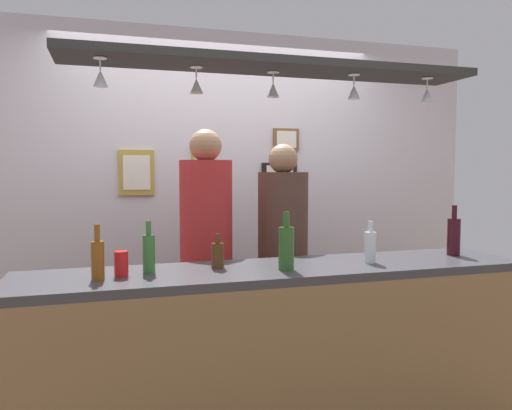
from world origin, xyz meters
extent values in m
cube|color=silver|center=(0.00, 1.10, 1.30)|extent=(4.40, 0.06, 2.60)
cube|color=#38383D|center=(0.00, -0.35, 0.98)|extent=(2.70, 0.55, 0.04)
cube|color=olive|center=(0.00, -0.60, 0.48)|extent=(2.65, 0.04, 0.96)
cube|color=black|center=(0.00, -0.30, 2.05)|extent=(2.20, 0.36, 0.04)
cylinder|color=silver|center=(-0.89, -0.34, 2.03)|extent=(0.06, 0.06, 0.00)
cylinder|color=silver|center=(-0.89, -0.34, 2.00)|extent=(0.01, 0.01, 0.05)
cone|color=silver|center=(-0.89, -0.34, 1.94)|extent=(0.07, 0.07, 0.08)
cylinder|color=silver|center=(-0.42, -0.27, 2.03)|extent=(0.06, 0.06, 0.00)
cylinder|color=silver|center=(-0.42, -0.27, 2.00)|extent=(0.01, 0.01, 0.05)
cone|color=silver|center=(-0.42, -0.27, 1.94)|extent=(0.07, 0.07, 0.08)
cylinder|color=silver|center=(-0.01, -0.25, 2.03)|extent=(0.06, 0.06, 0.00)
cylinder|color=silver|center=(-0.01, -0.25, 2.00)|extent=(0.01, 0.01, 0.05)
cone|color=silver|center=(-0.01, -0.25, 1.94)|extent=(0.07, 0.07, 0.08)
cylinder|color=silver|center=(0.43, -0.32, 2.03)|extent=(0.06, 0.06, 0.00)
cylinder|color=silver|center=(0.43, -0.32, 2.00)|extent=(0.01, 0.01, 0.05)
cone|color=silver|center=(0.43, -0.32, 1.94)|extent=(0.07, 0.07, 0.08)
cylinder|color=silver|center=(0.88, -0.34, 2.03)|extent=(0.06, 0.06, 0.00)
cylinder|color=silver|center=(0.88, -0.34, 2.00)|extent=(0.01, 0.01, 0.05)
cone|color=silver|center=(0.88, -0.34, 1.94)|extent=(0.07, 0.07, 0.08)
cube|color=#2D334C|center=(-0.26, 0.37, 0.42)|extent=(0.17, 0.18, 0.84)
cylinder|color=red|center=(-0.26, 0.37, 1.21)|extent=(0.34, 0.34, 0.73)
sphere|color=#9E7556|center=(-0.26, 0.37, 1.67)|extent=(0.21, 0.21, 0.21)
cube|color=#2D334C|center=(0.27, 0.37, 0.40)|extent=(0.17, 0.18, 0.80)
cylinder|color=brown|center=(0.27, 0.37, 1.15)|extent=(0.34, 0.34, 0.70)
sphere|color=#9E7556|center=(0.27, 0.37, 1.59)|extent=(0.20, 0.20, 0.20)
cylinder|color=#2D5623|center=(0.00, -0.44, 1.11)|extent=(0.08, 0.08, 0.22)
cylinder|color=#2D5623|center=(0.00, -0.44, 1.26)|extent=(0.03, 0.03, 0.08)
cylinder|color=#336B2D|center=(-0.68, -0.31, 1.10)|extent=(0.06, 0.06, 0.19)
cylinder|color=#336B2D|center=(-0.68, -0.31, 1.23)|extent=(0.03, 0.03, 0.07)
cylinder|color=#512D14|center=(-0.32, -0.29, 1.07)|extent=(0.07, 0.07, 0.13)
cylinder|color=#512D14|center=(-0.32, -0.29, 1.16)|extent=(0.03, 0.03, 0.05)
cylinder|color=brown|center=(-0.92, -0.40, 1.09)|extent=(0.06, 0.06, 0.18)
cylinder|color=brown|center=(-0.92, -0.40, 1.22)|extent=(0.03, 0.03, 0.08)
cylinder|color=#380F19|center=(1.11, -0.32, 1.11)|extent=(0.08, 0.08, 0.22)
cylinder|color=#380F19|center=(1.11, -0.32, 1.26)|extent=(0.03, 0.03, 0.08)
cylinder|color=silver|center=(0.51, -0.39, 1.09)|extent=(0.06, 0.06, 0.17)
cylinder|color=silver|center=(0.51, -0.39, 1.20)|extent=(0.03, 0.03, 0.06)
cylinder|color=red|center=(-0.81, -0.35, 1.06)|extent=(0.07, 0.07, 0.12)
cube|color=brown|center=(0.54, 1.06, 1.76)|extent=(0.22, 0.02, 0.18)
cube|color=white|center=(0.54, 1.05, 1.76)|extent=(0.17, 0.01, 0.14)
cube|color=#B29338|center=(-0.14, 1.06, 1.58)|extent=(0.18, 0.02, 0.26)
cube|color=white|center=(-0.14, 1.05, 1.58)|extent=(0.14, 0.01, 0.20)
cube|color=#B29338|center=(-0.65, 1.06, 1.49)|extent=(0.26, 0.02, 0.34)
cube|color=white|center=(-0.65, 1.05, 1.49)|extent=(0.20, 0.01, 0.26)
cube|color=black|center=(0.49, 1.06, 1.48)|extent=(0.30, 0.02, 0.18)
cube|color=white|center=(0.49, 1.05, 1.48)|extent=(0.23, 0.01, 0.14)
camera|label=1|loc=(-0.87, -2.79, 1.52)|focal=34.87mm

